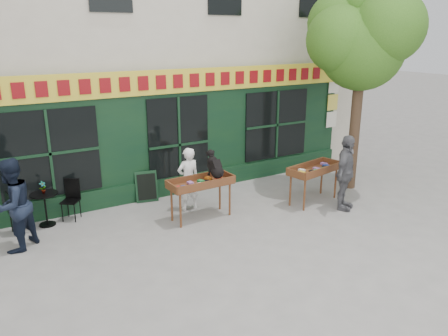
{
  "coord_description": "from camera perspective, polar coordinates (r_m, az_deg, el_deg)",
  "views": [
    {
      "loc": [
        -4.69,
        -7.85,
        4.13
      ],
      "look_at": [
        0.29,
        0.5,
        1.14
      ],
      "focal_mm": 35.0,
      "sensor_mm": 36.0,
      "label": 1
    }
  ],
  "objects": [
    {
      "name": "ground",
      "position": [
        10.03,
        0.03,
        -7.22
      ],
      "size": [
        80.0,
        80.0,
        0.0
      ],
      "primitive_type": "plane",
      "color": "slate",
      "rests_on": "ground"
    },
    {
      "name": "building",
      "position": [
        14.62,
        -12.85,
        20.0
      ],
      "size": [
        14.0,
        7.26,
        10.0
      ],
      "color": "beige",
      "rests_on": "ground"
    },
    {
      "name": "street_tree",
      "position": [
        12.2,
        17.63,
        16.22
      ],
      "size": [
        3.05,
        2.9,
        5.6
      ],
      "color": "#382619",
      "rests_on": "ground"
    },
    {
      "name": "book_cart_center",
      "position": [
        10.03,
        -3.04,
        -2.19
      ],
      "size": [
        1.52,
        0.66,
        0.99
      ],
      "rotation": [
        0.0,
        0.0,
        0.03
      ],
      "color": "brown",
      "rests_on": "ground"
    },
    {
      "name": "dog",
      "position": [
        10.0,
        -1.18,
        0.59
      ],
      "size": [
        0.36,
        0.61,
        0.6
      ],
      "primitive_type": null,
      "rotation": [
        0.0,
        0.0,
        0.03
      ],
      "color": "black",
      "rests_on": "book_cart_center"
    },
    {
      "name": "woman",
      "position": [
        10.59,
        -4.68,
        -1.43
      ],
      "size": [
        0.58,
        0.39,
        1.55
      ],
      "primitive_type": "imported",
      "rotation": [
        0.0,
        0.0,
        3.17
      ],
      "color": "white",
      "rests_on": "ground"
    },
    {
      "name": "book_cart_right",
      "position": [
        11.24,
        11.73,
        -0.39
      ],
      "size": [
        1.59,
        0.9,
        0.99
      ],
      "rotation": [
        0.0,
        0.0,
        0.2
      ],
      "color": "brown",
      "rests_on": "ground"
    },
    {
      "name": "man_right",
      "position": [
        10.91,
        15.57,
        -0.63
      ],
      "size": [
        1.16,
        0.95,
        1.85
      ],
      "primitive_type": "imported",
      "rotation": [
        0.0,
        0.0,
        0.54
      ],
      "color": "#525256",
      "rests_on": "ground"
    },
    {
      "name": "bistro_table",
      "position": [
        10.51,
        -22.35,
        -4.21
      ],
      "size": [
        0.6,
        0.6,
        0.76
      ],
      "color": "black",
      "rests_on": "ground"
    },
    {
      "name": "bistro_chair_left",
      "position": [
        10.34,
        -25.74,
        -4.9
      ],
      "size": [
        0.41,
        0.41,
        0.95
      ],
      "rotation": [
        0.0,
        0.0,
        1.71
      ],
      "color": "black",
      "rests_on": "ground"
    },
    {
      "name": "bistro_chair_right",
      "position": [
        10.7,
        -19.29,
        -3.41
      ],
      "size": [
        0.51,
        0.51,
        0.95
      ],
      "rotation": [
        0.0,
        0.0,
        -0.64
      ],
      "color": "black",
      "rests_on": "ground"
    },
    {
      "name": "potted_plant",
      "position": [
        10.39,
        -22.57,
        -2.36
      ],
      "size": [
        0.17,
        0.15,
        0.28
      ],
      "primitive_type": "imported",
      "rotation": [
        0.0,
        0.0,
        0.4
      ],
      "color": "gray",
      "rests_on": "bistro_table"
    },
    {
      "name": "man_left",
      "position": [
        9.47,
        -25.9,
        -4.41
      ],
      "size": [
        1.15,
        1.14,
        1.88
      ],
      "primitive_type": "imported",
      "rotation": [
        0.0,
        0.0,
        3.89
      ],
      "color": "black",
      "rests_on": "ground"
    },
    {
      "name": "chalkboard",
      "position": [
        11.32,
        -10.07,
        -2.41
      ],
      "size": [
        0.59,
        0.3,
        0.79
      ],
      "rotation": [
        0.0,
        0.0,
        -0.21
      ],
      "color": "black",
      "rests_on": "ground"
    }
  ]
}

